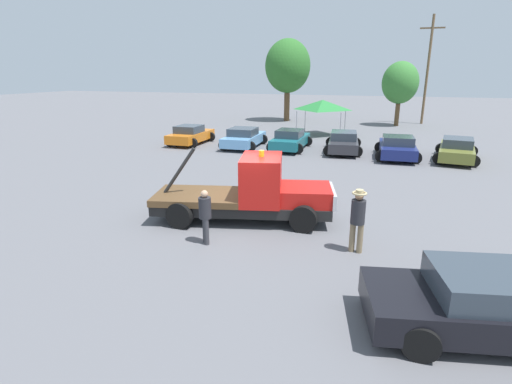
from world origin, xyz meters
TOP-DOWN VIEW (x-y plane):
  - ground_plane at (0.00, 0.00)m, footprint 160.00×160.00m
  - tow_truck at (0.37, 0.09)m, footprint 6.37×3.27m
  - foreground_car at (6.88, -4.41)m, footprint 5.45×2.95m
  - person_near_truck at (3.95, -1.44)m, footprint 0.41×0.41m
  - person_at_hood at (-0.35, -2.21)m, footprint 0.37×0.37m
  - parked_car_orange at (-8.73, 13.21)m, footprint 2.42×4.24m
  - parked_car_skyblue at (-4.68, 13.16)m, footprint 2.61×4.52m
  - parked_car_teal at (-1.49, 13.37)m, footprint 2.38×4.41m
  - parked_car_charcoal at (1.93, 13.62)m, footprint 2.67×4.92m
  - parked_car_navy at (5.19, 12.65)m, footprint 2.67×4.43m
  - parked_car_olive at (8.45, 12.97)m, footprint 2.79×4.95m
  - canopy_tent_green at (-0.55, 20.29)m, footprint 3.46×3.46m
  - tree_left at (5.31, 28.47)m, footprint 3.31×3.31m
  - tree_center at (-5.65, 29.15)m, footprint 4.59×4.59m
  - utility_pole at (7.72, 30.94)m, footprint 2.20×0.24m

SIDE VIEW (x-z plane):
  - ground_plane at x=0.00m, z-range 0.00..0.00m
  - parked_car_orange at x=-8.73m, z-range -0.02..1.32m
  - parked_car_teal at x=-1.49m, z-range -0.02..1.32m
  - parked_car_charcoal at x=1.93m, z-range -0.02..1.32m
  - parked_car_olive at x=8.45m, z-range -0.02..1.32m
  - parked_car_navy at x=5.19m, z-range -0.02..1.32m
  - parked_car_skyblue at x=-4.68m, z-range -0.02..1.32m
  - foreground_car at x=6.88m, z-range -0.02..1.32m
  - tow_truck at x=0.37m, z-range -0.30..2.21m
  - person_at_hood at x=-0.35m, z-range 0.13..1.78m
  - person_near_truck at x=3.95m, z-range 0.17..2.02m
  - canopy_tent_green at x=-0.55m, z-range 1.01..3.82m
  - tree_left at x=5.31m, z-range 1.01..6.93m
  - utility_pole at x=7.72m, z-range 0.26..10.36m
  - tree_center at x=-5.65m, z-range 1.40..9.59m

